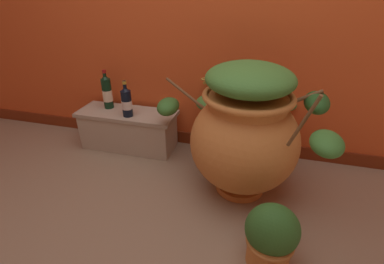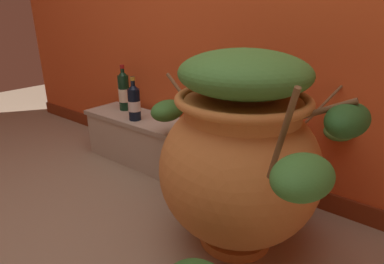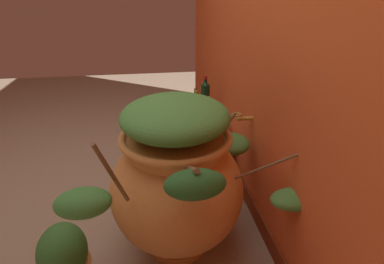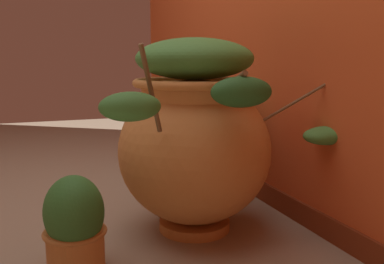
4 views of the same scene
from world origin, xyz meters
The scene contains 4 objects.
terracotta_urn centered at (0.36, 0.60, 0.44)m, with size 1.09×1.10×0.87m.
stone_ledge centered at (-0.61, 0.91, 0.18)m, with size 0.81×0.31×0.32m.
wine_bottle_left centered at (-0.79, 0.96, 0.46)m, with size 0.08×0.08×0.32m.
wine_bottle_middle centered at (-0.56, 0.85, 0.45)m, with size 0.08×0.08×0.29m.
Camera 2 is at (0.96, -0.48, 1.00)m, focal length 29.70 mm.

